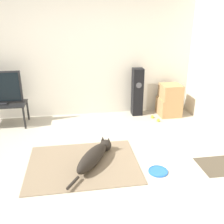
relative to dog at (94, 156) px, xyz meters
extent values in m
plane|color=#BCB29E|center=(-0.30, -0.08, -0.13)|extent=(12.00, 12.00, 0.00)
cube|color=silver|center=(-0.30, 2.02, 1.14)|extent=(8.00, 0.06, 2.55)
cube|color=#847056|center=(-0.16, 0.01, -0.13)|extent=(1.59, 1.21, 0.01)
ellipsoid|color=black|center=(-0.03, -0.05, 0.00)|extent=(0.60, 0.77, 0.25)
sphere|color=black|center=(0.21, 0.32, -0.02)|extent=(0.19, 0.19, 0.19)
cone|color=black|center=(0.17, 0.35, 0.08)|extent=(0.06, 0.06, 0.08)
cone|color=black|center=(0.25, 0.30, 0.08)|extent=(0.06, 0.06, 0.08)
cylinder|color=black|center=(-0.31, -0.49, -0.06)|extent=(0.17, 0.24, 0.04)
cylinder|color=blue|center=(0.85, -0.34, -0.12)|extent=(0.27, 0.27, 0.02)
torus|color=blue|center=(0.85, -0.34, -0.11)|extent=(0.27, 0.27, 0.02)
cube|color=tan|center=(1.76, 1.66, 0.05)|extent=(0.44, 0.46, 0.37)
cube|color=tan|center=(1.76, 1.64, 0.39)|extent=(0.41, 0.42, 0.31)
cube|color=black|center=(1.08, 1.79, 0.37)|extent=(0.22, 0.22, 1.01)
cylinder|color=#4C4C51|center=(1.08, 1.68, 0.55)|extent=(0.12, 0.00, 0.12)
cylinder|color=black|center=(-1.19, 1.41, 0.08)|extent=(0.04, 0.04, 0.43)
cylinder|color=black|center=(-1.19, 1.84, 0.08)|extent=(0.04, 0.04, 0.43)
sphere|color=#C6E033|center=(1.35, 1.52, -0.10)|extent=(0.07, 0.07, 0.07)
sphere|color=#C6E033|center=(1.42, 1.33, -0.10)|extent=(0.07, 0.07, 0.07)
cube|color=#4C4233|center=(1.85, -0.34, -0.13)|extent=(0.73, 0.50, 0.01)
camera|label=1|loc=(-0.23, -3.12, 1.91)|focal=40.00mm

